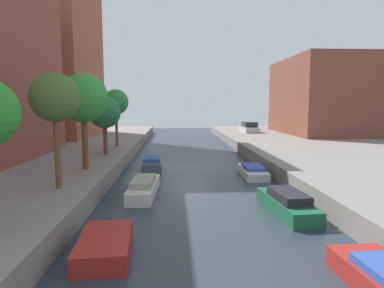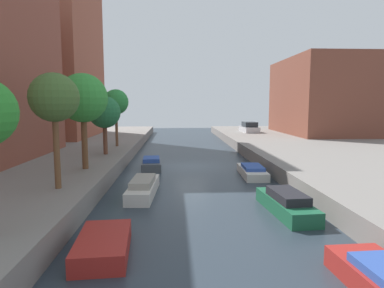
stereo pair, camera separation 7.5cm
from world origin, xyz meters
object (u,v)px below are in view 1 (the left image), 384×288
at_px(low_block_right, 323,96).
at_px(moored_boat_left_3, 152,164).
at_px(street_tree_4, 116,102).
at_px(apartment_tower_far, 47,37).
at_px(street_tree_2, 83,99).
at_px(moored_boat_right_2, 253,171).
at_px(parked_car, 249,128).
at_px(moored_boat_left_1, 105,245).
at_px(moored_boat_right_1, 287,203).
at_px(street_tree_3, 105,113).
at_px(street_tree_1, 55,99).
at_px(moored_boat_left_2, 144,187).

bearing_deg(low_block_right, moored_boat_left_3, -139.17).
bearing_deg(street_tree_4, apartment_tower_far, 132.85).
bearing_deg(street_tree_4, low_block_right, 26.65).
distance_m(low_block_right, moored_boat_left_3, 28.27).
distance_m(street_tree_2, moored_boat_right_2, 11.62).
bearing_deg(street_tree_2, low_block_right, 43.21).
distance_m(apartment_tower_far, street_tree_4, 15.85).
height_order(street_tree_2, moored_boat_right_2, street_tree_2).
height_order(apartment_tower_far, parked_car, apartment_tower_far).
height_order(moored_boat_left_1, moored_boat_right_1, moored_boat_right_1).
xyz_separation_m(street_tree_3, parked_car, (15.35, 19.55, -2.56)).
distance_m(apartment_tower_far, street_tree_2, 24.15).
height_order(apartment_tower_far, moored_boat_left_3, apartment_tower_far).
height_order(apartment_tower_far, moored_boat_right_1, apartment_tower_far).
bearing_deg(moored_boat_right_2, street_tree_1, -147.32).
xyz_separation_m(street_tree_3, moored_boat_left_2, (3.58, -8.03, -3.73)).
bearing_deg(apartment_tower_far, street_tree_4, -47.15).
xyz_separation_m(apartment_tower_far, moored_boat_right_1, (19.61, -26.52, -12.02)).
height_order(street_tree_1, street_tree_4, street_tree_1).
distance_m(street_tree_1, street_tree_4, 15.31).
relative_size(low_block_right, moored_boat_right_2, 3.63).
bearing_deg(street_tree_4, moored_boat_left_2, -74.63).
relative_size(parked_car, moored_boat_left_1, 1.48).
distance_m(street_tree_4, moored_boat_right_2, 14.28).
height_order(moored_boat_right_1, moored_boat_right_2, moored_boat_right_1).
height_order(street_tree_3, moored_boat_left_2, street_tree_3).
relative_size(apartment_tower_far, moored_boat_left_2, 4.93).
relative_size(moored_boat_left_3, moored_boat_right_2, 0.82).
relative_size(street_tree_1, street_tree_3, 1.17).
distance_m(street_tree_2, moored_boat_left_3, 7.63).
distance_m(street_tree_1, moored_boat_right_1, 11.15).
xyz_separation_m(street_tree_2, street_tree_3, (0.00, 5.73, -0.94)).
distance_m(street_tree_4, moored_boat_left_2, 14.24).
height_order(parked_car, moored_boat_right_1, parked_car).
bearing_deg(moored_boat_left_1, moored_boat_left_2, 85.05).
relative_size(moored_boat_left_3, moored_boat_right_1, 0.79).
bearing_deg(low_block_right, moored_boat_left_2, -129.59).
xyz_separation_m(street_tree_1, parked_car, (15.35, 29.87, -3.41)).
xyz_separation_m(apartment_tower_far, street_tree_2, (9.49, -20.95, -7.37)).
relative_size(street_tree_2, street_tree_3, 1.26).
bearing_deg(moored_boat_right_2, low_block_right, 56.02).
bearing_deg(moored_boat_right_1, street_tree_4, 121.84).
distance_m(moored_boat_left_2, moored_boat_right_2, 8.10).
distance_m(low_block_right, street_tree_3, 30.04).
bearing_deg(moored_boat_left_1, street_tree_3, 101.18).
height_order(moored_boat_left_2, moored_boat_left_3, moored_boat_left_2).
height_order(low_block_right, street_tree_4, low_block_right).
bearing_deg(moored_boat_left_3, low_block_right, 40.83).
distance_m(street_tree_3, parked_car, 24.98).
distance_m(street_tree_3, moored_boat_right_1, 15.62).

